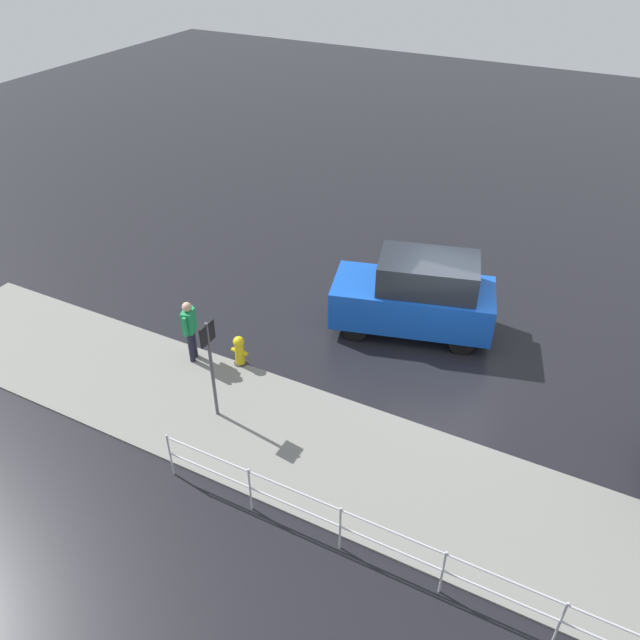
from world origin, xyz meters
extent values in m
plane|color=black|center=(0.00, 0.00, 0.00)|extent=(60.00, 60.00, 0.00)
cube|color=slate|center=(0.00, 4.20, 0.02)|extent=(24.00, 3.20, 0.04)
cube|color=blue|center=(1.16, -0.55, 0.79)|extent=(4.21, 2.67, 0.99)
cube|color=#1E232B|center=(0.85, -0.63, 1.67)|extent=(2.65, 2.06, 0.77)
cylinder|color=black|center=(2.21, 0.48, 0.30)|extent=(0.64, 0.37, 0.60)
cylinder|color=black|center=(2.59, -0.89, 0.30)|extent=(0.64, 0.37, 0.60)
cylinder|color=black|center=(-0.27, -0.20, 0.30)|extent=(0.64, 0.37, 0.60)
cylinder|color=black|center=(0.10, -1.57, 0.30)|extent=(0.64, 0.37, 0.60)
cylinder|color=gold|center=(4.18, 2.62, 0.31)|extent=(0.22, 0.22, 0.62)
sphere|color=gold|center=(4.18, 2.62, 0.67)|extent=(0.26, 0.26, 0.26)
cylinder|color=gold|center=(4.02, 2.62, 0.38)|extent=(0.10, 0.09, 0.09)
cylinder|color=gold|center=(4.34, 2.62, 0.38)|extent=(0.10, 0.09, 0.09)
cylinder|color=#2D2D2D|center=(4.18, 2.62, 0.03)|extent=(0.31, 0.31, 0.06)
cube|color=#1E8C4C|center=(5.26, 2.97, 1.12)|extent=(0.34, 0.42, 0.55)
sphere|color=tan|center=(5.26, 2.97, 1.51)|extent=(0.22, 0.22, 0.22)
cylinder|color=#1E1E2D|center=(5.29, 2.89, 0.42)|extent=(0.13, 0.13, 0.85)
cylinder|color=#1E1E2D|center=(5.23, 3.06, 0.42)|extent=(0.13, 0.13, 0.85)
cylinder|color=#1E8C4C|center=(5.33, 2.74, 1.12)|extent=(0.09, 0.09, 0.50)
cylinder|color=#1E8C4C|center=(5.19, 3.20, 1.12)|extent=(0.09, 0.09, 0.50)
cylinder|color=#B7BABF|center=(-3.56, 6.00, 0.53)|extent=(0.04, 0.04, 1.05)
cylinder|color=#B7BABF|center=(-1.80, 6.00, 0.53)|extent=(0.04, 0.04, 1.05)
cylinder|color=#B7BABF|center=(-0.03, 6.00, 0.53)|extent=(0.04, 0.04, 1.05)
cylinder|color=#B7BABF|center=(1.73, 6.00, 0.53)|extent=(0.04, 0.04, 1.05)
cylinder|color=#B7BABF|center=(3.50, 6.00, 0.53)|extent=(0.04, 0.04, 1.05)
cylinder|color=#B7BABF|center=(-0.91, 6.00, 1.00)|extent=(8.82, 0.04, 0.04)
cylinder|color=#B7BABF|center=(-0.91, 6.00, 0.58)|extent=(8.82, 0.04, 0.04)
cylinder|color=#4C4C51|center=(3.69, 4.27, 1.20)|extent=(0.07, 0.07, 2.40)
cube|color=black|center=(3.69, 4.27, 2.15)|extent=(0.04, 0.44, 0.44)
camera|label=1|loc=(-2.69, 11.89, 9.31)|focal=35.00mm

